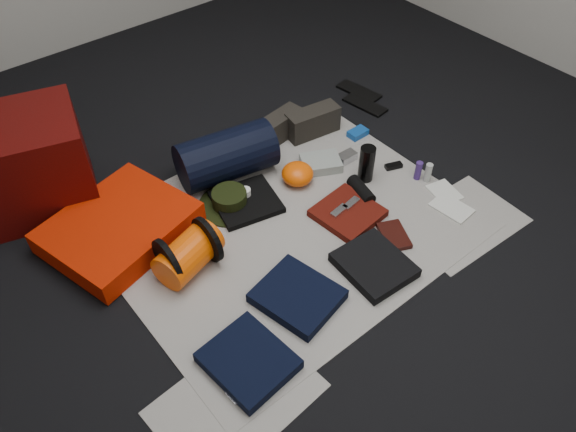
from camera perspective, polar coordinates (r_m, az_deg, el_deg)
floor at (r=2.66m, az=0.06°, el=-1.22°), size 4.50×4.50×0.02m
newspaper_mat at (r=2.65m, az=0.06°, el=-1.03°), size 1.60×1.30×0.01m
newspaper_sheet_front_left at (r=2.16m, az=-5.25°, el=-18.03°), size 0.61×0.44×0.00m
newspaper_sheet_front_right at (r=2.80m, az=17.11°, el=-0.59°), size 0.60×0.43×0.00m
red_cabinet at (r=2.90m, az=-25.13°, el=4.77°), size 0.66×0.60×0.46m
sleeping_pad at (r=2.68m, az=-16.76°, el=-1.13°), size 0.72×0.64×0.11m
stuff_sack at (r=2.46m, az=-10.07°, el=-3.83°), size 0.33×0.25×0.17m
sack_strap_left at (r=2.41m, az=-12.13°, el=-4.59°), size 0.02×0.22×0.22m
sack_strap_right at (r=2.47m, az=-8.18°, el=-2.39°), size 0.03×0.22×0.22m
navy_duffel at (r=2.85m, az=-6.28°, el=6.13°), size 0.52×0.34×0.25m
boonie_brim at (r=2.76m, az=-5.91°, el=1.17°), size 0.40×0.40×0.01m
boonie_crown at (r=2.73m, az=-5.97°, el=1.80°), size 0.17×0.17×0.07m
hiking_boot_left at (r=3.12m, az=-0.87°, el=9.08°), size 0.29×0.15×0.14m
hiking_boot_right at (r=3.15m, az=2.53°, el=9.52°), size 0.31×0.16×0.15m
flip_flop_left at (r=3.44m, az=7.82°, el=11.14°), size 0.14×0.28×0.02m
flip_flop_right at (r=3.56m, az=7.21°, el=12.45°), size 0.15×0.29×0.02m
trousers_navy_a at (r=2.19m, az=-4.05°, el=-14.45°), size 0.31×0.34×0.05m
trousers_navy_b at (r=2.35m, az=0.97°, el=-8.13°), size 0.34×0.38×0.05m
trousers_charcoal at (r=2.49m, az=8.74°, el=-4.94°), size 0.29×0.33×0.05m
black_tshirt at (r=2.75m, az=-4.27°, el=1.45°), size 0.35×0.34×0.03m
red_shirt at (r=2.70m, az=6.08°, el=0.31°), size 0.30×0.30×0.04m
orange_stuff_sack at (r=2.84m, az=0.97°, el=4.30°), size 0.22×0.22×0.11m
first_aid_pouch at (r=2.95m, az=3.35°, el=5.40°), size 0.25×0.23×0.05m
water_bottle at (r=2.86m, az=7.99°, el=5.29°), size 0.09×0.09×0.20m
speaker at (r=2.80m, az=7.44°, el=2.63°), size 0.10×0.18×0.07m
compact_camera at (r=3.01m, az=6.00°, el=5.99°), size 0.11×0.07×0.04m
cyan_case at (r=3.19m, az=7.10°, el=8.37°), size 0.11×0.07×0.03m
toiletry_purple at (r=2.94m, az=13.09°, el=4.52°), size 0.04×0.04×0.10m
toiletry_clear at (r=2.93m, az=14.05°, el=4.30°), size 0.04×0.04×0.10m
paperback_book at (r=2.64m, az=10.71°, el=-1.97°), size 0.18×0.20×0.02m
map_booklet at (r=2.84m, az=16.28°, el=0.81°), size 0.15×0.20×0.01m
map_printout at (r=2.92m, az=15.60°, el=2.36°), size 0.16×0.18×0.01m
sunglasses at (r=3.00m, az=10.68°, el=5.02°), size 0.10×0.07×0.02m
key_cluster at (r=2.16m, az=-5.23°, el=-17.54°), size 0.07×0.07×0.01m
tape_roll at (r=2.75m, az=-4.34°, el=2.45°), size 0.05×0.05×0.03m
energy_bar_a at (r=2.67m, az=5.21°, el=0.54°), size 0.10×0.05×0.01m
energy_bar_b at (r=2.71m, az=6.44°, el=1.30°), size 0.10×0.05×0.01m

